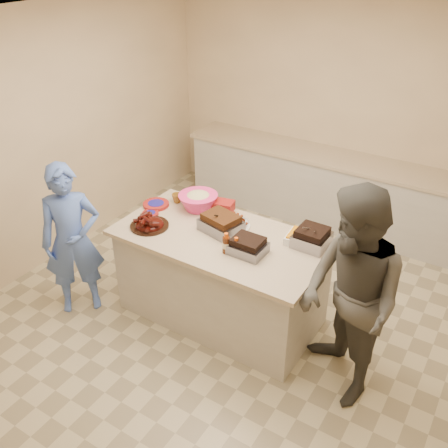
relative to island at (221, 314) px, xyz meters
The scene contains 20 objects.
room 0.10m from the island, 47.31° to the left, with size 4.50×5.00×2.70m, color beige, non-canonical shape.
back_counter 2.32m from the island, 88.28° to the left, with size 3.60×0.64×0.90m, color #BCB7AE, non-canonical shape.
island is the anchor object (origin of this frame).
rib_platter 1.13m from the island, 162.08° to the right, with size 0.36×0.36×0.14m, color #3D0A06, non-canonical shape.
pulled_pork_tray 0.91m from the island, 122.46° to the left, with size 0.36×0.27×0.11m, color #47230F.
brisket_tray 0.97m from the island, 17.53° to the right, with size 0.30×0.25×0.09m, color black.
roasting_pan 1.21m from the island, 20.97° to the left, with size 0.29×0.29×0.11m, color gray.
coleslaw_bowl 1.06m from the island, 146.12° to the left, with size 0.38×0.38×0.26m, color #EE317D, non-canonical shape.
sausage_plate 0.93m from the island, 86.70° to the left, with size 0.30×0.30×0.05m, color silver.
mac_cheese_dish 1.18m from the island, 23.19° to the left, with size 0.33×0.25×0.09m, color orange.
bbq_bottle_a 0.94m from the island, 48.25° to the right, with size 0.06×0.06×0.19m, color #411A09.
bbq_bottle_b 0.96m from the island, 34.41° to the right, with size 0.06×0.06×0.17m, color #411A09.
mustard_bottle 0.92m from the island, 164.46° to the left, with size 0.05×0.05×0.12m, color #ECC300.
sauce_bowl 0.95m from the island, 79.79° to the left, with size 0.13×0.04×0.13m, color silver.
plate_stack_large 1.25m from the island, behind, with size 0.26×0.26×0.03m, color maroon.
plate_stack_small 1.20m from the island, behind, with size 0.16×0.16×0.02m, color maroon.
plastic_cup 1.19m from the island, 156.92° to the left, with size 0.10×0.09×0.10m, color brown.
basket_stack 1.02m from the island, 119.81° to the left, with size 0.20×0.15×0.10m, color maroon.
guest_blue 1.40m from the island, 153.97° to the right, with size 0.56×1.53×0.37m, color #5073D2.
guest_gray 1.30m from the island, 10.44° to the right, with size 0.88×1.81×0.68m, color #4D4B46.
Camera 1 is at (1.96, -3.25, 3.28)m, focal length 40.00 mm.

